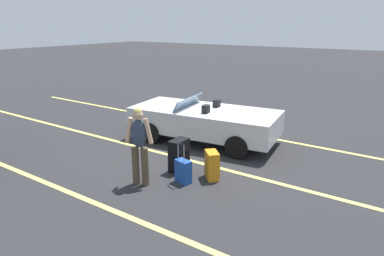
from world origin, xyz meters
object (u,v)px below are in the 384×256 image
suitcase_medium_bright (212,165)px  convertible_car (198,120)px  traveler_person (139,143)px  suitcase_large_black (179,155)px  suitcase_small_carryon (183,171)px

suitcase_medium_bright → convertible_car: bearing=85.2°
convertible_car → traveler_person: size_ratio=2.61×
convertible_car → suitcase_medium_bright: convertible_car is taller
convertible_car → suitcase_large_black: size_ratio=5.83×
suitcase_large_black → suitcase_small_carryon: suitcase_small_carryon is taller
suitcase_large_black → suitcase_medium_bright: (-0.84, -0.04, -0.06)m
suitcase_medium_bright → suitcase_small_carryon: size_ratio=0.70×
traveler_person → suitcase_medium_bright: bearing=-68.0°
suitcase_large_black → suitcase_small_carryon: size_ratio=0.83×
suitcase_small_carryon → suitcase_large_black: bearing=57.8°
convertible_car → suitcase_medium_bright: (-1.63, 1.98, -0.28)m
suitcase_medium_bright → traveler_person: (1.10, 1.06, 0.62)m
suitcase_large_black → suitcase_medium_bright: 0.85m
suitcase_medium_bright → suitcase_small_carryon: bearing=-174.3°
suitcase_medium_bright → traveler_person: bearing=179.6°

